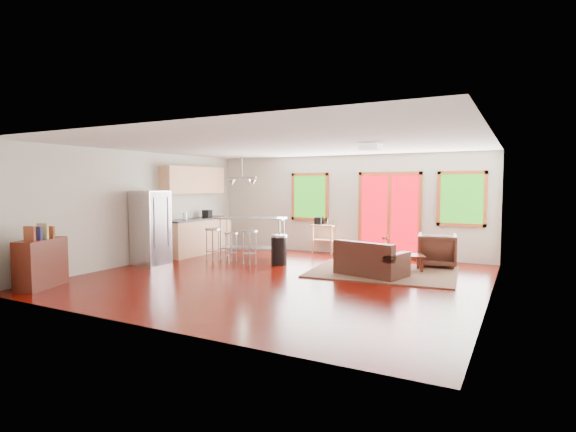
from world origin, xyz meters
The scene contains 28 objects.
floor centered at (0.00, 0.00, -0.01)m, with size 7.50×7.00×0.02m, color #3A0400.
ceiling centered at (0.00, 0.00, 2.61)m, with size 7.50×7.00×0.02m, color silver.
back_wall centered at (0.00, 3.51, 1.30)m, with size 7.50×0.02×2.60m, color beige.
left_wall centered at (-3.76, 0.00, 1.30)m, with size 0.02×7.00×2.60m, color beige.
right_wall centered at (3.76, 0.00, 1.30)m, with size 0.02×7.00×2.60m, color beige.
front_wall centered at (0.00, -3.51, 1.30)m, with size 7.50×0.02×2.60m, color beige.
window_left centered at (-1.00, 3.46, 1.50)m, with size 1.10×0.05×1.30m.
french_doors centered at (1.20, 3.46, 1.10)m, with size 1.60×0.05×2.10m.
window_right centered at (2.90, 3.46, 1.50)m, with size 1.10×0.05×1.30m.
rug centered at (1.63, 1.43, 0.01)m, with size 2.91×2.24×0.03m, color #475736.
loveseat centered at (1.51, 0.96, 0.28)m, with size 1.49×1.08×0.71m.
coffee_table centered at (1.95, 1.77, 0.30)m, with size 1.02×0.83×0.35m.
armchair centered at (2.51, 2.62, 0.41)m, with size 0.80×0.75×0.83m, color #321A13.
ottoman centered at (1.11, 2.52, 0.19)m, with size 0.56×0.56×0.37m, color #321A13.
vase centered at (1.56, 1.85, 0.52)m, with size 0.26×0.26×0.34m.
book centered at (1.95, 1.68, 0.55)m, with size 0.22×0.03×0.30m, color brown.
cabinets centered at (-3.49, 1.70, 0.93)m, with size 0.64×2.24×2.30m.
refrigerator centered at (-3.34, -0.09, 0.85)m, with size 0.72×0.68×1.69m.
island centered at (-1.72, 1.68, 0.71)m, with size 1.74×1.09×1.03m.
cup centered at (-1.65, 1.68, 1.01)m, with size 0.11×0.09×0.11m, color silver.
bar_stool_a centered at (-2.42, 0.99, 0.58)m, with size 0.40×0.40×0.78m.
bar_stool_b centered at (-1.99, 1.14, 0.51)m, with size 0.40×0.40×0.69m.
bar_stool_c centered at (-1.38, 1.01, 0.59)m, with size 0.44×0.44×0.79m.
trash_can centered at (-0.73, 1.23, 0.35)m, with size 0.38×0.38×0.69m.
kitchen_cart centered at (-0.53, 3.35, 0.66)m, with size 0.63×0.41×0.96m.
bookshelf centered at (-3.35, -2.74, 0.45)m, with size 0.68×1.05×1.15m.
ceiling_flush centered at (1.60, 0.60, 2.53)m, with size 0.35×0.35×0.12m, color white.
pendant_light centered at (-1.90, 1.50, 1.90)m, with size 0.80×0.18×0.79m.
Camera 1 is at (4.21, -7.65, 1.83)m, focal length 28.00 mm.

